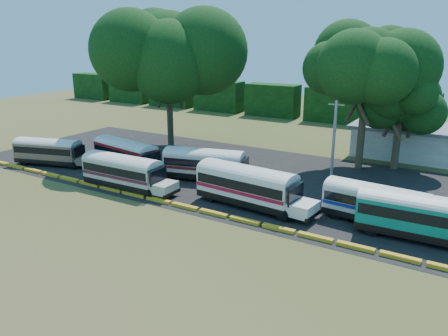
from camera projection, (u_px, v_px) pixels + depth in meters
The scene contains 16 objects.
ground at pixel (165, 208), 38.48m from camera, with size 160.00×160.00×0.00m, color #394F1A.
asphalt_strip at pixel (240, 175), 47.83m from camera, with size 64.00×24.00×0.02m, color black.
curb at pixel (172, 203), 39.26m from camera, with size 53.70×0.45×0.30m.
terminal_building at pixel (432, 143), 53.61m from camera, with size 19.00×9.00×4.00m.
treeline_backdrop at pixel (334, 105), 76.99m from camera, with size 130.00×4.00×6.00m.
bus_beige at pixel (50, 150), 51.11m from camera, with size 9.84×4.99×3.15m.
bus_red at pixel (127, 153), 49.09m from camera, with size 10.82×4.43×3.46m.
bus_cream_west at pixel (124, 170), 42.96m from camera, with size 10.38×2.75×3.40m.
bus_cream_east at pixel (206, 163), 45.58m from camera, with size 10.60×4.98×3.38m.
bus_white_red at pixel (249, 184), 38.40m from camera, with size 11.39×3.73×3.68m.
bus_white_blue at pixel (378, 203), 34.80m from camera, with size 10.06×3.29×3.25m.
bus_teal at pixel (422, 215), 32.02m from camera, with size 10.68×2.96×3.48m.
tree_west at pixel (168, 55), 54.93m from camera, with size 14.67×14.67×17.75m.
tree_center at pixel (368, 64), 46.88m from camera, with size 10.27×10.27×15.60m.
tree_east at pixel (402, 99), 47.88m from camera, with size 7.63×7.63×10.89m.
utility_pole at pixel (334, 141), 44.14m from camera, with size 1.60×0.30×8.53m.
Camera 1 is at (22.97, -27.98, 14.50)m, focal length 35.00 mm.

